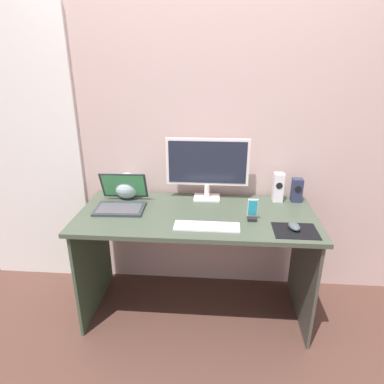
% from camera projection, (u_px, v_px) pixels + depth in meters
% --- Properties ---
extents(ground_plane, '(8.00, 8.00, 0.00)m').
position_uv_depth(ground_plane, '(196.00, 308.00, 2.43)').
color(ground_plane, '#4F3229').
extents(wall_back, '(6.00, 0.04, 2.50)m').
position_uv_depth(wall_back, '(200.00, 125.00, 2.33)').
color(wall_back, '#C9ACA5').
rests_on(wall_back, ground_plane).
extents(door_left, '(0.82, 0.02, 2.02)m').
position_uv_depth(door_left, '(26.00, 156.00, 2.47)').
color(door_left, white).
rests_on(door_left, ground_plane).
extents(desk, '(1.51, 0.68, 0.76)m').
position_uv_depth(desk, '(196.00, 234.00, 2.21)').
color(desk, '#404C3C').
rests_on(desk, ground_plane).
extents(monitor, '(0.56, 0.14, 0.43)m').
position_uv_depth(monitor, '(207.00, 166.00, 2.29)').
color(monitor, white).
rests_on(monitor, desk).
extents(speaker_right, '(0.07, 0.07, 0.16)m').
position_uv_depth(speaker_right, '(297.00, 190.00, 2.30)').
color(speaker_right, '#282F49').
rests_on(speaker_right, desk).
extents(speaker_near_monitor, '(0.07, 0.07, 0.20)m').
position_uv_depth(speaker_near_monitor, '(278.00, 187.00, 2.30)').
color(speaker_near_monitor, white).
rests_on(speaker_near_monitor, desk).
extents(laptop, '(0.32, 0.32, 0.21)m').
position_uv_depth(laptop, '(121.00, 201.00, 2.23)').
color(laptop, '#2E3438').
rests_on(laptop, desk).
extents(fishbowl, '(0.18, 0.18, 0.18)m').
position_uv_depth(fishbowl, '(127.00, 186.00, 2.37)').
color(fishbowl, silver).
rests_on(fishbowl, desk).
extents(keyboard_external, '(0.38, 0.12, 0.01)m').
position_uv_depth(keyboard_external, '(207.00, 226.00, 1.97)').
color(keyboard_external, white).
rests_on(keyboard_external, desk).
extents(mousepad, '(0.25, 0.20, 0.00)m').
position_uv_depth(mousepad, '(295.00, 231.00, 1.93)').
color(mousepad, black).
rests_on(mousepad, desk).
extents(mouse, '(0.08, 0.11, 0.04)m').
position_uv_depth(mouse, '(294.00, 226.00, 1.93)').
color(mouse, '#434F54').
rests_on(mouse, mousepad).
extents(phone_in_dock, '(0.06, 0.05, 0.14)m').
position_uv_depth(phone_in_dock, '(252.00, 213.00, 2.04)').
color(phone_in_dock, black).
rests_on(phone_in_dock, desk).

